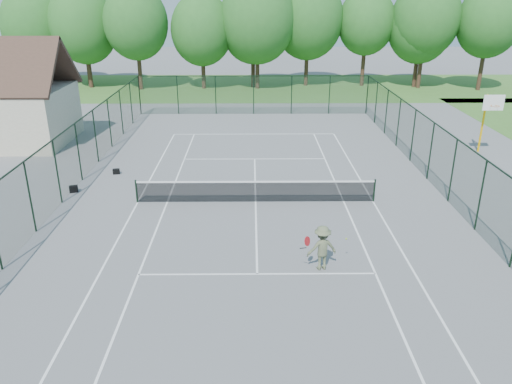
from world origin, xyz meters
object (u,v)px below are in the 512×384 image
(basketball_goal, at_px, (489,112))
(sports_bag_a, at_px, (74,189))
(tennis_net, at_px, (256,190))
(tennis_player, at_px, (322,248))

(basketball_goal, height_order, sports_bag_a, basketball_goal)
(tennis_net, xyz_separation_m, tennis_player, (2.26, -6.04, 0.25))
(basketball_goal, distance_m, sports_bag_a, 23.46)
(tennis_net, relative_size, basketball_goal, 3.04)
(tennis_player, bearing_deg, basketball_goal, 49.27)
(tennis_net, distance_m, tennis_player, 6.45)
(tennis_net, height_order, tennis_player, tennis_player)
(basketball_goal, relative_size, sports_bag_a, 9.01)
(basketball_goal, height_order, tennis_player, basketball_goal)
(tennis_net, height_order, sports_bag_a, tennis_net)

